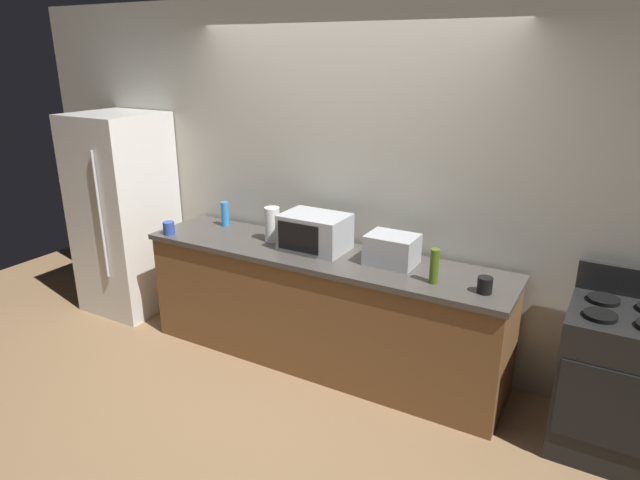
{
  "coord_description": "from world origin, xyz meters",
  "views": [
    {
      "loc": [
        1.88,
        -2.89,
        2.31
      ],
      "look_at": [
        0.0,
        0.4,
        1.0
      ],
      "focal_mm": 30.94,
      "sensor_mm": 36.0,
      "label": 1
    }
  ],
  "objects": [
    {
      "name": "toaster_oven",
      "position": [
        0.54,
        0.46,
        1.01
      ],
      "size": [
        0.34,
        0.26,
        0.21
      ],
      "primitive_type": "cube",
      "color": "#B7BABF",
      "rests_on": "counter_run"
    },
    {
      "name": "microwave",
      "position": [
        -0.07,
        0.45,
        1.04
      ],
      "size": [
        0.48,
        0.35,
        0.27
      ],
      "color": "#B7BABF",
      "rests_on": "counter_run"
    },
    {
      "name": "stove_range",
      "position": [
        2.0,
        0.4,
        0.46
      ],
      "size": [
        0.6,
        0.61,
        1.08
      ],
      "color": "black",
      "rests_on": "ground_plane"
    },
    {
      "name": "counter_run",
      "position": [
        0.0,
        0.4,
        0.45
      ],
      "size": [
        2.84,
        0.64,
        0.9
      ],
      "color": "brown",
      "rests_on": "ground_plane"
    },
    {
      "name": "mug_black",
      "position": [
        1.22,
        0.29,
        0.95
      ],
      "size": [
        0.09,
        0.09,
        0.1
      ],
      "primitive_type": "cylinder",
      "color": "black",
      "rests_on": "counter_run"
    },
    {
      "name": "bottle_olive_oil",
      "position": [
        0.9,
        0.28,
        1.01
      ],
      "size": [
        0.06,
        0.06,
        0.23
      ],
      "primitive_type": "cylinder",
      "color": "#4C6B19",
      "rests_on": "counter_run"
    },
    {
      "name": "paper_towel_roll",
      "position": [
        -0.45,
        0.45,
        1.04
      ],
      "size": [
        0.12,
        0.12,
        0.27
      ],
      "primitive_type": "cylinder",
      "color": "white",
      "rests_on": "counter_run"
    },
    {
      "name": "ground_plane",
      "position": [
        0.0,
        0.0,
        0.0
      ],
      "size": [
        8.0,
        8.0,
        0.0
      ],
      "primitive_type": "plane",
      "color": "#93704C"
    },
    {
      "name": "bottle_spray_cleaner",
      "position": [
        -1.02,
        0.58,
        1.0
      ],
      "size": [
        0.06,
        0.06,
        0.21
      ],
      "primitive_type": "cylinder",
      "color": "#338CE5",
      "rests_on": "counter_run"
    },
    {
      "name": "back_wall",
      "position": [
        0.0,
        0.81,
        1.35
      ],
      "size": [
        6.4,
        0.1,
        2.7
      ],
      "primitive_type": "cube",
      "color": "beige",
      "rests_on": "ground_plane"
    },
    {
      "name": "refrigerator",
      "position": [
        -2.05,
        0.4,
        0.9
      ],
      "size": [
        0.72,
        0.73,
        1.8
      ],
      "color": "white",
      "rests_on": "ground_plane"
    },
    {
      "name": "mug_blue",
      "position": [
        -1.28,
        0.17,
        0.95
      ],
      "size": [
        0.09,
        0.09,
        0.1
      ],
      "primitive_type": "cylinder",
      "color": "#2D4CB2",
      "rests_on": "counter_run"
    }
  ]
}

